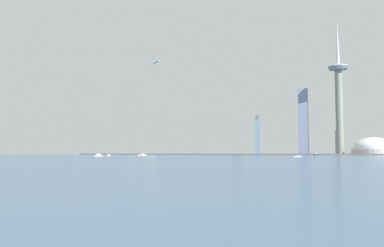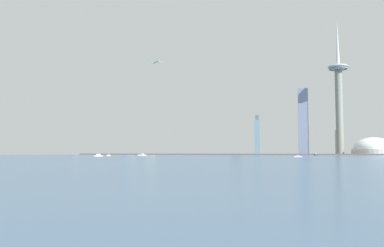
% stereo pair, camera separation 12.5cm
% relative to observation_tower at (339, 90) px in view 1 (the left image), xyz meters
% --- Properties ---
extents(ground_plane, '(6000.00, 6000.00, 0.00)m').
position_rel_observation_tower_xyz_m(ground_plane, '(-304.73, -449.07, -151.89)').
color(ground_plane, '#3F5E7D').
extents(waterfront_pier, '(865.24, 76.79, 3.16)m').
position_rel_observation_tower_xyz_m(waterfront_pier, '(-304.73, -26.43, -150.30)').
color(waterfront_pier, '#62595E').
rests_on(waterfront_pier, ground).
extents(observation_tower, '(46.85, 46.85, 320.74)m').
position_rel_observation_tower_xyz_m(observation_tower, '(0.00, 0.00, 0.00)').
color(observation_tower, gray).
rests_on(observation_tower, ground).
extents(stadium_dome, '(93.10, 93.10, 52.31)m').
position_rel_observation_tower_xyz_m(stadium_dome, '(68.02, -17.76, -139.71)').
color(stadium_dome, beige).
rests_on(stadium_dome, ground).
extents(skyscraper_0, '(13.65, 13.56, 88.98)m').
position_rel_observation_tower_xyz_m(skyscraper_0, '(-523.39, 29.68, -120.49)').
color(skyscraper_0, beige).
rests_on(skyscraper_0, ground).
extents(skyscraper_1, '(15.94, 22.79, 59.25)m').
position_rel_observation_tower_xyz_m(skyscraper_1, '(2.83, 34.08, -122.26)').
color(skyscraper_1, beige).
rests_on(skyscraper_1, ground).
extents(skyscraper_2, '(15.09, 15.15, 103.91)m').
position_rel_observation_tower_xyz_m(skyscraper_2, '(-519.97, -25.42, -99.93)').
color(skyscraper_2, '#7287A4').
rests_on(skyscraper_2, ground).
extents(skyscraper_3, '(13.64, 14.80, 97.14)m').
position_rel_observation_tower_xyz_m(skyscraper_3, '(-190.41, 10.03, -106.92)').
color(skyscraper_3, '#678B9C').
rests_on(skyscraper_3, ground).
extents(skyscraper_4, '(25.73, 15.32, 83.47)m').
position_rel_observation_tower_xyz_m(skyscraper_4, '(-247.90, 71.03, -112.55)').
color(skyscraper_4, slate).
rests_on(skyscraper_4, ground).
extents(skyscraper_5, '(22.82, 21.00, 93.76)m').
position_rel_observation_tower_xyz_m(skyscraper_5, '(-659.40, -45.50, -106.28)').
color(skyscraper_5, gray).
rests_on(skyscraper_5, ground).
extents(skyscraper_6, '(23.76, 16.63, 164.31)m').
position_rel_observation_tower_xyz_m(skyscraper_6, '(-79.43, 41.61, -69.73)').
color(skyscraper_6, '#717FA2').
rests_on(skyscraper_6, ground).
extents(skyscraper_7, '(19.60, 19.64, 55.33)m').
position_rel_observation_tower_xyz_m(skyscraper_7, '(-465.38, 6.85, -124.22)').
color(skyscraper_7, beige).
rests_on(skyscraper_7, ground).
extents(boat_0, '(16.53, 7.66, 4.06)m').
position_rel_observation_tower_xyz_m(boat_0, '(-392.44, -257.66, -150.34)').
color(boat_0, white).
rests_on(boat_0, ground).
extents(boat_1, '(5.12, 11.10, 3.80)m').
position_rel_observation_tower_xyz_m(boat_1, '(-427.33, -331.77, -150.52)').
color(boat_1, beige).
rests_on(boat_1, ground).
extents(boat_2, '(12.02, 5.23, 2.90)m').
position_rel_observation_tower_xyz_m(boat_2, '(-109.72, -375.49, -150.84)').
color(boat_2, white).
rests_on(boat_2, ground).
extents(boat_3, '(11.29, 5.51, 4.03)m').
position_rel_observation_tower_xyz_m(boat_3, '(-382.03, -291.70, -150.34)').
color(boat_3, white).
rests_on(boat_3, ground).
extents(boat_4, '(8.32, 6.16, 4.99)m').
position_rel_observation_tower_xyz_m(boat_4, '(-64.25, -122.24, -150.08)').
color(boat_4, '#1E212C').
rests_on(boat_4, ground).
extents(boat_5, '(15.29, 9.60, 4.34)m').
position_rel_observation_tower_xyz_m(boat_5, '(-429.39, -366.76, -150.34)').
color(boat_5, beige).
rests_on(boat_5, ground).
extents(channel_buoy_0, '(1.40, 1.40, 1.80)m').
position_rel_observation_tower_xyz_m(channel_buoy_0, '(-140.32, -332.65, -150.98)').
color(channel_buoy_0, green).
rests_on(channel_buoy_0, ground).
extents(channel_buoy_1, '(1.49, 1.49, 1.51)m').
position_rel_observation_tower_xyz_m(channel_buoy_1, '(-203.15, -184.43, -151.13)').
color(channel_buoy_1, green).
rests_on(channel_buoy_1, ground).
extents(airplane, '(25.45, 25.13, 8.35)m').
position_rel_observation_tower_xyz_m(airplane, '(-422.30, -79.08, 70.00)').
color(airplane, '#A7C6CF').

